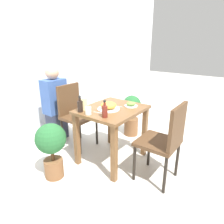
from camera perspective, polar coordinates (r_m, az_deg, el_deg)
name	(u,v)px	position (r m, az deg, el deg)	size (l,w,h in m)	color
ground_plane	(112,158)	(2.79, 0.00, -13.10)	(16.00, 16.00, 0.00)	beige
wall_back	(35,55)	(3.45, -21.09, 14.96)	(8.00, 0.05, 2.60)	silver
dining_table	(112,119)	(2.52, 0.00, -1.90)	(0.80, 0.68, 0.72)	brown
chair_near	(165,139)	(2.21, 14.94, -7.42)	(0.42, 0.42, 0.92)	#4C331E
chair_far	(75,112)	(2.98, -10.58, 0.08)	(0.42, 0.42, 0.92)	#4C331E
food_plate	(109,106)	(2.41, -1.00, 1.68)	(0.27, 0.27, 0.09)	white
side_plate	(131,104)	(2.54, 5.44, 2.16)	(0.17, 0.17, 0.06)	white
drink_cup	(88,111)	(2.26, -6.78, 0.39)	(0.07, 0.07, 0.09)	silver
juice_glass	(84,104)	(2.42, -7.96, 2.26)	(0.07, 0.07, 0.14)	beige
sauce_bottle	(105,111)	(2.16, -2.09, 0.41)	(0.06, 0.06, 0.20)	maroon
condiment_bottle	(80,106)	(2.35, -9.10, 1.81)	(0.06, 0.06, 0.20)	black
fork_utensil	(100,113)	(2.30, -3.50, -0.29)	(0.03, 0.17, 0.00)	silver
spoon_utensil	(116,106)	(2.55, 1.28, 1.76)	(0.01, 0.17, 0.00)	silver
potted_plant_left	(51,145)	(2.35, -16.92, -9.03)	(0.34, 0.34, 0.66)	brown
potted_plant_right	(132,113)	(3.31, 5.60, -0.31)	(0.30, 0.30, 0.68)	brown
person_figure	(55,104)	(3.21, -15.92, 2.12)	(0.34, 0.22, 1.17)	#2D3347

